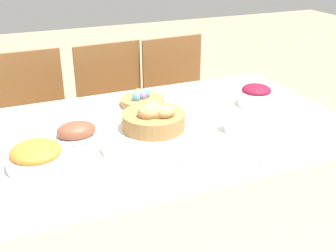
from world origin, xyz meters
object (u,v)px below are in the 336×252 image
carrot_bowl (36,156)px  drinking_cup (234,121)px  butter_dish (116,147)px  knife (242,151)px  chair_far_left (34,127)px  beet_salad_bowl (256,96)px  ham_platter (76,132)px  chair_far_center (118,114)px  egg_basket (141,100)px  fork (173,166)px  dinner_plate (209,158)px  spoon (248,150)px  chair_far_right (181,104)px  bread_basket (154,118)px

carrot_bowl → drinking_cup: size_ratio=2.30×
butter_dish → knife: bearing=-23.6°
chair_far_left → beet_salad_bowl: size_ratio=5.66×
knife → ham_platter: bearing=145.2°
chair_far_center → egg_basket: (-0.03, -0.54, 0.29)m
butter_dish → fork: bearing=-51.5°
dinner_plate → fork: size_ratio=1.18×
chair_far_left → ham_platter: (0.10, -0.77, 0.29)m
carrot_bowl → egg_basket: bearing=37.5°
chair_far_center → beet_salad_bowl: (0.46, -0.76, 0.31)m
chair_far_left → fork: bearing=-73.6°
spoon → chair_far_right: bearing=78.3°
dinner_plate → knife: (0.14, 0.00, -0.00)m
beet_salad_bowl → knife: 0.49m
drinking_cup → ham_platter: bearing=161.8°
carrot_bowl → dinner_plate: (0.58, -0.19, -0.04)m
egg_basket → knife: (0.18, -0.60, -0.02)m
spoon → chair_far_center: bearing=99.6°
knife → dinner_plate: bearing=179.3°
chair_far_left → drinking_cup: 1.24m
ham_platter → fork: 0.45m
carrot_bowl → knife: 0.74m
drinking_cup → beet_salad_bowl: bearing=40.1°
ham_platter → fork: ham_platter is taller
chair_far_center → spoon: chair_far_center is taller
drinking_cup → egg_basket: bearing=119.9°
fork → carrot_bowl: bearing=156.3°
bread_basket → knife: bread_basket is taller
chair_far_right → carrot_bowl: bearing=-140.2°
chair_far_right → fork: bearing=-120.1°
butter_dish → chair_far_center: bearing=73.6°
chair_far_center → butter_dish: bearing=-110.2°
ham_platter → drinking_cup: size_ratio=2.67×
knife → egg_basket: bearing=106.3°
chair_far_right → dinner_plate: chair_far_right is taller
dinner_plate → knife: size_ratio=1.18×
egg_basket → ham_platter: 0.43m
bread_basket → ham_platter: bread_basket is taller
chair_far_right → egg_basket: chair_far_right is taller
egg_basket → beet_salad_bowl: beet_salad_bowl is taller
chair_far_left → bread_basket: (0.42, -0.82, 0.31)m
beet_salad_bowl → dinner_plate: bearing=-140.2°
beet_salad_bowl → butter_dish: bearing=-165.7°
fork → knife: (0.28, 0.00, 0.00)m
chair_far_left → chair_far_right: (0.93, -0.00, 0.00)m
bread_basket → spoon: 0.41m
egg_basket → spoon: bearing=-70.4°
bread_basket → fork: bearing=-99.6°
egg_basket → butter_dish: bearing=-121.2°
chair_far_right → drinking_cup: 1.04m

